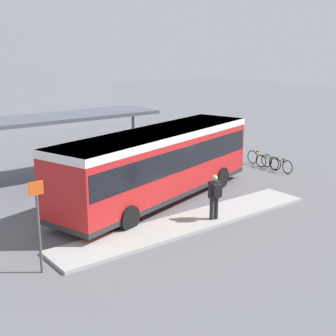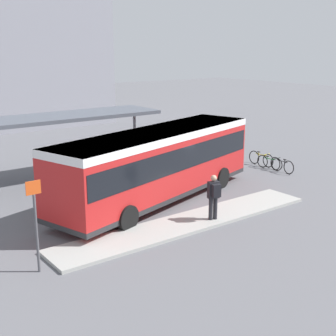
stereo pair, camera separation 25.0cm
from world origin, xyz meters
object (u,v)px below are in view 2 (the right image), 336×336
Objects in this scene: city_bus at (158,160)px; platform_sign at (36,222)px; bicycle_green at (270,163)px; bicycle_black at (282,165)px; pedestrian_waiting at (214,195)px; bicycle_yellow at (261,159)px.

platform_sign is at bearing -170.37° from city_bus.
bicycle_green is at bearing 15.04° from platform_sign.
bicycle_black is 0.60× the size of platform_sign.
pedestrian_waiting is 6.83m from platform_sign.
pedestrian_waiting is at bearing -1.29° from platform_sign.
bicycle_black is (7.93, 3.29, -0.75)m from pedestrian_waiting.
bicycle_green is 0.85m from bicycle_yellow.
bicycle_yellow is at bearing -5.59° from city_bus.
city_bus is 8.49m from bicycle_yellow.
city_bus is 6.22× the size of bicycle_yellow.
platform_sign is at bearing -80.50° from bicycle_green.
bicycle_black is 0.95× the size of bicycle_yellow.
pedestrian_waiting is 9.52m from bicycle_yellow.
platform_sign reaches higher than bicycle_green.
bicycle_black is (8.05, -0.10, -1.42)m from city_bus.
bicycle_yellow is at bearing -1.16° from bicycle_black.
bicycle_yellow is 0.64× the size of platform_sign.
pedestrian_waiting reaches higher than bicycle_black.
city_bus reaches higher than bicycle_black.
bicycle_yellow is (8.23, 1.54, -1.40)m from city_bus.
bicycle_black is at bearing -52.30° from pedestrian_waiting.
city_bus is 7.44m from platform_sign.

